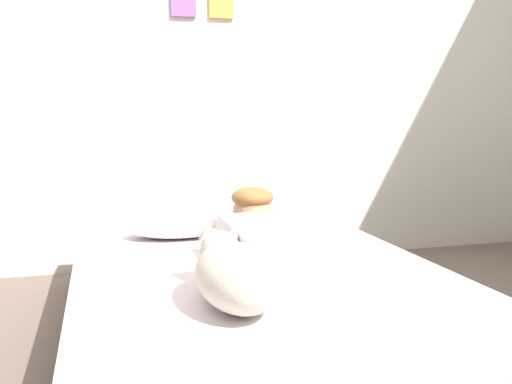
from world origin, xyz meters
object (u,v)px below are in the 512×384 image
(bed, at_px, (252,297))
(coffee_cup, at_px, (248,228))
(person_lying, at_px, (275,237))
(pillow, at_px, (180,226))
(dog, at_px, (235,273))
(cell_phone, at_px, (240,255))

(bed, xyz_separation_m, coffee_cup, (0.11, 0.49, 0.19))
(person_lying, relative_size, coffee_cup, 7.36)
(pillow, xyz_separation_m, person_lying, (0.31, -0.59, 0.05))
(bed, distance_m, coffee_cup, 0.54)
(bed, height_order, coffee_cup, coffee_cup)
(pillow, distance_m, dog, 1.05)
(person_lying, height_order, coffee_cup, person_lying)
(cell_phone, bearing_deg, person_lying, -46.41)
(cell_phone, bearing_deg, pillow, 112.86)
(person_lying, xyz_separation_m, cell_phone, (-0.12, 0.13, -0.10))
(dog, distance_m, coffee_cup, 1.04)
(pillow, relative_size, person_lying, 0.57)
(dog, xyz_separation_m, cell_phone, (0.16, 0.59, -0.10))
(dog, height_order, cell_phone, dog)
(dog, height_order, coffee_cup, dog)
(pillow, height_order, coffee_cup, pillow)
(bed, distance_m, dog, 0.59)
(person_lying, xyz_separation_m, dog, (-0.28, -0.47, -0.00))
(bed, bearing_deg, dog, -110.81)
(coffee_cup, relative_size, cell_phone, 0.89)
(person_lying, bearing_deg, pillow, 118.15)
(coffee_cup, bearing_deg, dog, -106.95)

